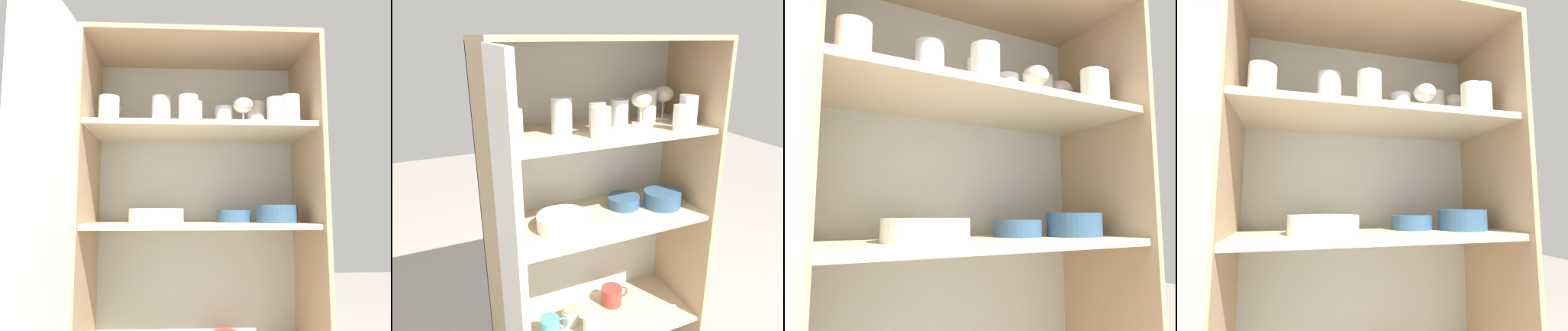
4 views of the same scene
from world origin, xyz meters
The scene contains 20 objects.
cupboard_back_panel centered at (0.00, 0.37, 0.74)m, with size 0.87×0.02×1.49m, color silver.
cupboard_side_left centered at (-0.43, 0.18, 0.74)m, with size 0.02×0.40×1.49m, color tan.
cupboard_side_right centered at (0.43, 0.18, 0.74)m, with size 0.02×0.40×1.49m, color tan.
cupboard_top_panel centered at (0.00, 0.18, 1.49)m, with size 0.87×0.40×0.02m, color tan.
shelf_board_middle centered at (0.00, 0.18, 0.79)m, with size 0.84×0.36×0.02m, color beige.
shelf_board_upper centered at (0.00, 0.18, 1.16)m, with size 0.84×0.36×0.02m, color beige.
tumbler_glass_0 centered at (0.10, 0.21, 1.22)m, with size 0.07×0.07×0.10m.
tumbler_glass_1 centered at (0.24, 0.23, 1.23)m, with size 0.08×0.08×0.13m.
tumbler_glass_2 centered at (-0.02, 0.16, 1.22)m, with size 0.06×0.06×0.11m.
tumbler_glass_3 centered at (0.34, 0.10, 1.23)m, with size 0.07×0.07×0.12m.
tumbler_glass_4 centered at (0.27, 0.05, 1.21)m, with size 0.06×0.06×0.09m.
tumbler_glass_5 centered at (-0.15, 0.18, 1.23)m, with size 0.08×0.08×0.13m.
tumbler_glass_6 centered at (-0.35, 0.13, 1.22)m, with size 0.08×0.08×0.11m.
tumbler_glass_7 centered at (-0.05, 0.08, 1.22)m, with size 0.07×0.07×0.11m.
wine_glass_0 centered at (0.17, 0.17, 1.26)m, with size 0.08×0.08×0.13m.
wine_glass_1 centered at (-0.36, 0.27, 1.26)m, with size 0.07×0.07×0.13m.
wine_glass_2 centered at (0.33, 0.25, 1.27)m, with size 0.08×0.08×0.14m.
plate_stack_white centered at (-0.17, 0.15, 0.83)m, with size 0.21×0.21×0.05m.
mixing_bowl_large centered at (0.29, 0.16, 0.84)m, with size 0.16×0.16×0.07m.
serving_bowl_small centered at (0.14, 0.23, 0.83)m, with size 0.14×0.14×0.05m.
Camera 4 is at (-0.26, -0.75, 0.89)m, focal length 28.00 mm.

